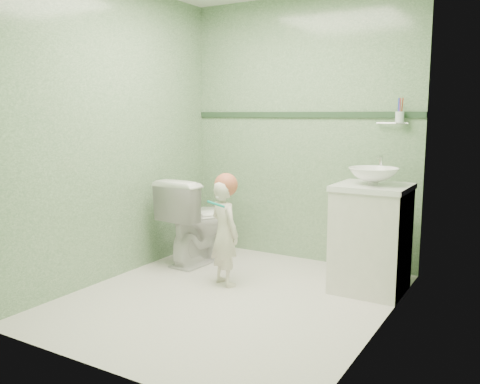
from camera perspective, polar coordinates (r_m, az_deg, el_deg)
The scene contains 12 objects.
ground at distance 3.83m, azimuth -1.17°, elevation -11.90°, with size 2.50×2.50×0.00m, color white.
room_shell at distance 3.59m, azimuth -1.23°, elevation 6.32°, with size 2.50×2.54×2.40m.
trim_stripe at distance 4.68m, azimuth 6.87°, elevation 8.68°, with size 2.20×0.02×0.05m, color #29442B.
vanity at distance 4.01m, azimuth 14.56°, elevation -5.28°, with size 0.52×0.50×0.80m, color white.
counter at distance 3.93m, azimuth 14.79°, elevation 0.53°, with size 0.54×0.52×0.04m, color white.
basin at distance 3.92m, azimuth 14.84°, elevation 1.75°, with size 0.37×0.37×0.13m, color white.
faucet at distance 4.09m, azimuth 15.60°, elevation 3.13°, with size 0.03×0.13×0.18m.
cup_holder at distance 4.34m, azimuth 17.51°, elevation 8.10°, with size 0.26×0.07×0.21m.
toilet at distance 4.65m, azimuth -4.62°, elevation -3.16°, with size 0.44×0.77×0.79m, color white.
toddler at distance 4.01m, azimuth -1.76°, elevation -4.68°, with size 0.31×0.20×0.84m, color beige.
hair_cap at distance 3.96m, azimuth -1.59°, elevation 0.82°, with size 0.19×0.19×0.19m, color #BC5F40.
teal_toothbrush at distance 3.83m, azimuth -2.72°, elevation -1.29°, with size 0.12×0.14×0.08m.
Camera 1 is at (1.89, -3.05, 1.36)m, focal length 37.75 mm.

